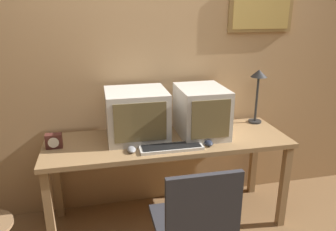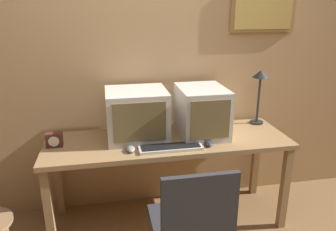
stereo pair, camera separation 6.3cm
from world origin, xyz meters
name	(u,v)px [view 1 (the left image)]	position (x,y,z in m)	size (l,w,h in m)	color
wall_back	(159,59)	(0.01, 1.13, 1.30)	(8.00, 0.08, 2.60)	tan
desk	(168,149)	(0.00, 0.75, 0.66)	(1.87, 0.62, 0.74)	#99754C
monitor_left	(137,114)	(-0.23, 0.83, 0.93)	(0.46, 0.42, 0.38)	beige
monitor_right	(201,111)	(0.28, 0.80, 0.93)	(0.36, 0.45, 0.38)	beige
keyboard_main	(171,147)	(-0.02, 0.56, 0.75)	(0.46, 0.14, 0.03)	beige
mouse_near_keyboard	(208,143)	(0.26, 0.57, 0.76)	(0.06, 0.11, 0.04)	#282D3D
mouse_far_corner	(131,149)	(-0.30, 0.58, 0.76)	(0.06, 0.10, 0.04)	gray
desk_clock	(54,141)	(-0.84, 0.77, 0.79)	(0.11, 0.07, 0.11)	#4C231E
desk_lamp	(258,83)	(0.83, 0.95, 1.10)	(0.14, 0.14, 0.47)	black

